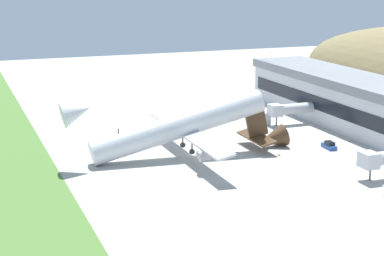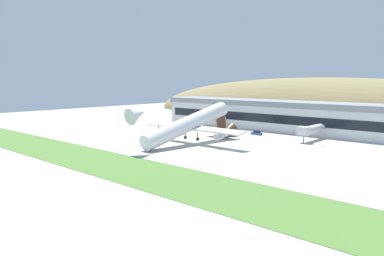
{
  "view_description": "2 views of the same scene",
  "coord_description": "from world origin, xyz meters",
  "px_view_note": "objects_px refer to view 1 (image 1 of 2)",
  "views": [
    {
      "loc": [
        120.2,
        -47.6,
        37.58
      ],
      "look_at": [
        -1.83,
        -1.08,
        5.45
      ],
      "focal_mm": 60.0,
      "sensor_mm": 36.0,
      "label": 1
    },
    {
      "loc": [
        82.02,
        -93.02,
        20.88
      ],
      "look_at": [
        0.51,
        -3.17,
        5.18
      ],
      "focal_mm": 35.0,
      "sensor_mm": 36.0,
      "label": 2
    }
  ],
  "objects_px": {
    "jetway_0": "(288,109)",
    "traffic_cone_1": "(279,155)",
    "cargo_airplane": "(183,127)",
    "fuel_truck": "(259,117)",
    "service_car_1": "(329,146)",
    "service_car_0": "(230,106)"
  },
  "relations": [
    {
      "from": "fuel_truck",
      "to": "traffic_cone_1",
      "type": "height_order",
      "value": "fuel_truck"
    },
    {
      "from": "jetway_0",
      "to": "cargo_airplane",
      "type": "relative_size",
      "value": 0.24
    },
    {
      "from": "cargo_airplane",
      "to": "service_car_1",
      "type": "distance_m",
      "value": 32.58
    },
    {
      "from": "cargo_airplane",
      "to": "fuel_truck",
      "type": "height_order",
      "value": "cargo_airplane"
    },
    {
      "from": "service_car_0",
      "to": "service_car_1",
      "type": "bearing_deg",
      "value": 3.27
    },
    {
      "from": "service_car_0",
      "to": "traffic_cone_1",
      "type": "distance_m",
      "value": 48.98
    },
    {
      "from": "jetway_0",
      "to": "traffic_cone_1",
      "type": "xyz_separation_m",
      "value": [
        23.87,
        -15.39,
        -3.71
      ]
    },
    {
      "from": "cargo_airplane",
      "to": "fuel_truck",
      "type": "bearing_deg",
      "value": 127.3
    },
    {
      "from": "service_car_0",
      "to": "jetway_0",
      "type": "bearing_deg",
      "value": 12.26
    },
    {
      "from": "service_car_1",
      "to": "traffic_cone_1",
      "type": "height_order",
      "value": "service_car_1"
    },
    {
      "from": "service_car_0",
      "to": "fuel_truck",
      "type": "relative_size",
      "value": 0.54
    },
    {
      "from": "jetway_0",
      "to": "service_car_1",
      "type": "relative_size",
      "value": 2.73
    },
    {
      "from": "cargo_airplane",
      "to": "fuel_truck",
      "type": "relative_size",
      "value": 6.32
    },
    {
      "from": "service_car_1",
      "to": "fuel_truck",
      "type": "xyz_separation_m",
      "value": [
        -27.36,
        -3.12,
        0.82
      ]
    },
    {
      "from": "jetway_0",
      "to": "cargo_airplane",
      "type": "height_order",
      "value": "cargo_airplane"
    },
    {
      "from": "traffic_cone_1",
      "to": "service_car_0",
      "type": "bearing_deg",
      "value": 168.02
    },
    {
      "from": "jetway_0",
      "to": "cargo_airplane",
      "type": "xyz_separation_m",
      "value": [
        17.12,
        -34.15,
        2.24
      ]
    },
    {
      "from": "jetway_0",
      "to": "fuel_truck",
      "type": "bearing_deg",
      "value": -128.98
    },
    {
      "from": "cargo_airplane",
      "to": "traffic_cone_1",
      "type": "height_order",
      "value": "cargo_airplane"
    },
    {
      "from": "traffic_cone_1",
      "to": "service_car_1",
      "type": "bearing_deg",
      "value": 94.87
    },
    {
      "from": "service_car_1",
      "to": "traffic_cone_1",
      "type": "relative_size",
      "value": 7.55
    },
    {
      "from": "service_car_1",
      "to": "cargo_airplane",
      "type": "bearing_deg",
      "value": -100.15
    }
  ]
}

